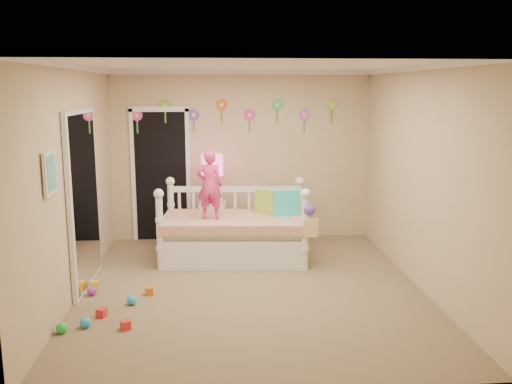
{
  "coord_description": "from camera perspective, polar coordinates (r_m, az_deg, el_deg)",
  "views": [
    {
      "loc": [
        -0.4,
        -6.07,
        2.33
      ],
      "look_at": [
        0.1,
        0.6,
        1.05
      ],
      "focal_mm": 37.9,
      "sensor_mm": 36.0,
      "label": 1
    }
  ],
  "objects": [
    {
      "name": "pillow_turquoise",
      "position": [
        7.48,
        3.2,
        -1.15
      ],
      "size": [
        0.37,
        0.18,
        0.36
      ],
      "primitive_type": "cube",
      "rotation": [
        0.0,
        0.0,
        0.14
      ],
      "color": "#2AD4BE",
      "rests_on": "daybed"
    },
    {
      "name": "daybed",
      "position": [
        7.46,
        -2.35,
        -3.06
      ],
      "size": [
        2.07,
        1.22,
        1.08
      ],
      "primitive_type": null,
      "rotation": [
        0.0,
        0.0,
        -0.08
      ],
      "color": "white",
      "rests_on": "floor"
    },
    {
      "name": "closet_doorway",
      "position": [
        8.45,
        -10.01,
        1.85
      ],
      "size": [
        0.9,
        0.04,
        2.07
      ],
      "primitive_type": "cube",
      "color": "black",
      "rests_on": "back_wall"
    },
    {
      "name": "ceiling",
      "position": [
        6.09,
        -0.53,
        13.36
      ],
      "size": [
        4.0,
        4.5,
        0.01
      ],
      "primitive_type": "cube",
      "color": "white",
      "rests_on": "floor"
    },
    {
      "name": "hanging_bag",
      "position": [
        6.98,
        5.63,
        -3.09
      ],
      "size": [
        0.2,
        0.16,
        0.36
      ],
      "primitive_type": null,
      "color": "beige",
      "rests_on": "daybed"
    },
    {
      "name": "floor",
      "position": [
        6.52,
        -0.49,
        -10.12
      ],
      "size": [
        4.0,
        4.5,
        0.01
      ],
      "primitive_type": "cube",
      "color": "#7F684C",
      "rests_on": "ground"
    },
    {
      "name": "right_wall",
      "position": [
        6.61,
        17.06,
        1.38
      ],
      "size": [
        0.01,
        4.5,
        2.6
      ],
      "primitive_type": "cube",
      "color": "tan",
      "rests_on": "floor"
    },
    {
      "name": "toy_scatter",
      "position": [
        6.14,
        -15.14,
        -11.32
      ],
      "size": [
        1.03,
        1.43,
        0.11
      ],
      "primitive_type": null,
      "rotation": [
        0.0,
        0.0,
        0.19
      ],
      "color": "#996666",
      "rests_on": "floor"
    },
    {
      "name": "wall_picture",
      "position": [
        5.46,
        -20.94,
        1.89
      ],
      "size": [
        0.05,
        0.34,
        0.42
      ],
      "primitive_type": "cube",
      "color": "white",
      "rests_on": "left_wall"
    },
    {
      "name": "pillow_lime",
      "position": [
        7.57,
        1.32,
        -1.04
      ],
      "size": [
        0.38,
        0.3,
        0.35
      ],
      "primitive_type": "cube",
      "rotation": [
        0.0,
        0.0,
        -0.53
      ],
      "color": "#9AC33B",
      "rests_on": "daybed"
    },
    {
      "name": "left_wall",
      "position": [
        6.37,
        -18.78,
        0.93
      ],
      "size": [
        0.01,
        4.5,
        2.6
      ],
      "primitive_type": "cube",
      "color": "tan",
      "rests_on": "floor"
    },
    {
      "name": "nightstand",
      "position": [
        8.21,
        -4.55,
        -3.33
      ],
      "size": [
        0.42,
        0.34,
        0.66
      ],
      "primitive_type": "cube",
      "rotation": [
        0.0,
        0.0,
        -0.1
      ],
      "color": "white",
      "rests_on": "floor"
    },
    {
      "name": "crown_molding",
      "position": [
        6.09,
        -0.53,
        13.08
      ],
      "size": [
        4.0,
        4.5,
        0.06
      ],
      "primitive_type": null,
      "color": "white",
      "rests_on": "ceiling"
    },
    {
      "name": "table_lamp",
      "position": [
        8.05,
        -4.64,
        2.24
      ],
      "size": [
        0.33,
        0.33,
        0.72
      ],
      "color": "#DD1D57",
      "rests_on": "nightstand"
    },
    {
      "name": "flower_decals",
      "position": [
        8.33,
        -2.17,
        8.14
      ],
      "size": [
        3.4,
        0.02,
        0.5
      ],
      "primitive_type": null,
      "color": "#B2668C",
      "rests_on": "back_wall"
    },
    {
      "name": "mirror_closet",
      "position": [
        6.69,
        -17.69,
        -0.73
      ],
      "size": [
        0.07,
        1.3,
        2.1
      ],
      "primitive_type": "cube",
      "color": "white",
      "rests_on": "left_wall"
    },
    {
      "name": "child",
      "position": [
        7.25,
        -4.92,
        0.75
      ],
      "size": [
        0.35,
        0.24,
        0.93
      ],
      "primitive_type": "imported",
      "rotation": [
        0.0,
        0.0,
        3.1
      ],
      "color": "#F1367D",
      "rests_on": "daybed"
    },
    {
      "name": "back_wall",
      "position": [
        8.4,
        -1.53,
        3.78
      ],
      "size": [
        4.0,
        0.01,
        2.6
      ],
      "primitive_type": "cube",
      "color": "tan",
      "rests_on": "floor"
    }
  ]
}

